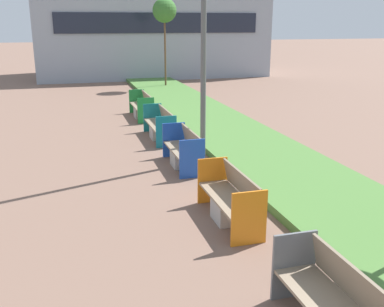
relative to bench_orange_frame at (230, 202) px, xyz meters
The scene contains 7 objects.
planter_grass_strip 3.46m from the bench_orange_frame, 48.92° to the left, with size 2.80×120.00×0.18m.
building_backdrop 24.58m from the bench_orange_frame, 82.79° to the left, with size 14.95×7.00×6.35m.
bench_orange_frame is the anchor object (origin of this frame).
bench_blue_frame 3.41m from the bench_orange_frame, 90.02° to the left, with size 0.65×1.89×0.94m.
bench_teal_frame 6.35m from the bench_orange_frame, 89.98° to the left, with size 0.65×2.18×0.94m.
bench_green_frame 9.74m from the bench_orange_frame, 89.99° to the left, with size 0.65×2.16×0.94m.
sapling_tree_far 17.84m from the bench_orange_frame, 81.48° to the left, with size 1.28×1.28×4.78m.
Camera 1 is at (-1.82, 2.20, 3.56)m, focal length 42.00 mm.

